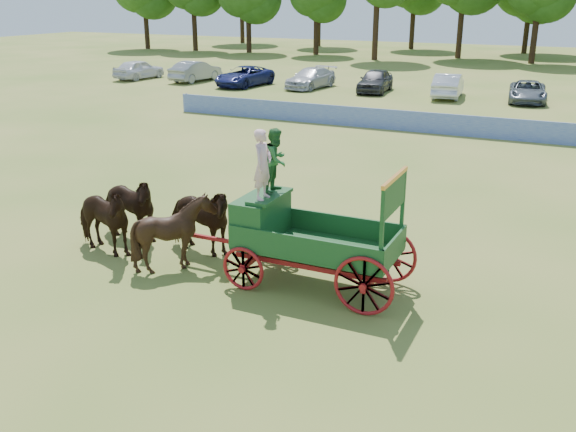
{
  "coord_description": "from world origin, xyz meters",
  "views": [
    {
      "loc": [
        8.0,
        -14.17,
        6.74
      ],
      "look_at": [
        1.38,
        -0.04,
        1.3
      ],
      "focal_mm": 40.0,
      "sensor_mm": 36.0,
      "label": 1
    }
  ],
  "objects": [
    {
      "name": "horse_lead_right",
      "position": [
        -3.48,
        -0.49,
        0.97
      ],
      "size": [
        2.42,
        1.33,
        1.94
      ],
      "primitive_type": "imported",
      "rotation": [
        0.0,
        0.0,
        1.44
      ],
      "color": "black",
      "rests_on": "ground"
    },
    {
      "name": "farm_dray",
      "position": [
        1.87,
        -1.02,
        1.66
      ],
      "size": [
        6.0,
        2.0,
        3.81
      ],
      "color": "maroon",
      "rests_on": "ground"
    },
    {
      "name": "horse_lead_left",
      "position": [
        -3.48,
        -1.59,
        0.97
      ],
      "size": [
        2.45,
        1.45,
        1.94
      ],
      "primitive_type": "imported",
      "rotation": [
        0.0,
        0.0,
        1.39
      ],
      "color": "black",
      "rests_on": "ground"
    },
    {
      "name": "horse_wheel_left",
      "position": [
        -1.08,
        -1.59,
        0.97
      ],
      "size": [
        1.9,
        1.72,
        1.95
      ],
      "primitive_type": "imported",
      "rotation": [
        0.0,
        0.0,
        1.66
      ],
      "color": "black",
      "rests_on": "ground"
    },
    {
      "name": "horse_wheel_right",
      "position": [
        -1.08,
        -0.49,
        0.97
      ],
      "size": [
        2.4,
        1.28,
        1.94
      ],
      "primitive_type": "imported",
      "rotation": [
        0.0,
        0.0,
        1.47
      ],
      "color": "black",
      "rests_on": "ground"
    },
    {
      "name": "parked_cars",
      "position": [
        -8.56,
        30.09,
        0.76
      ],
      "size": [
        38.22,
        6.85,
        1.63
      ],
      "color": "silver",
      "rests_on": "ground"
    },
    {
      "name": "ground",
      "position": [
        0.0,
        0.0,
        0.0
      ],
      "size": [
        160.0,
        160.0,
        0.0
      ],
      "primitive_type": "plane",
      "color": "olive",
      "rests_on": "ground"
    },
    {
      "name": "sponsor_banner",
      "position": [
        -1.0,
        18.0,
        0.53
      ],
      "size": [
        26.0,
        0.08,
        1.05
      ],
      "primitive_type": "cube",
      "color": "#1F42AC",
      "rests_on": "ground"
    }
  ]
}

